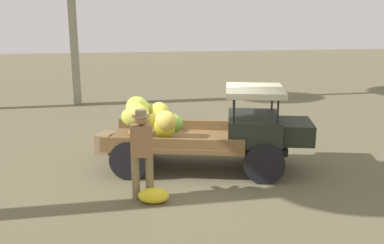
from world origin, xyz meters
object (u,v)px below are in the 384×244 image
at_px(truck, 209,129).
at_px(loose_banana_bunch, 154,196).
at_px(farmer, 142,149).
at_px(wooden_crate, 106,142).

distance_m(truck, loose_banana_bunch, 2.24).
height_order(farmer, wooden_crate, farmer).
xyz_separation_m(farmer, wooden_crate, (-0.78, 3.02, -0.73)).
relative_size(farmer, loose_banana_bunch, 2.94).
bearing_deg(loose_banana_bunch, farmer, 125.68).
bearing_deg(farmer, wooden_crate, 19.89).
xyz_separation_m(wooden_crate, loose_banana_bunch, (0.96, -3.27, -0.10)).
bearing_deg(truck, wooden_crate, 157.75).
relative_size(truck, loose_banana_bunch, 7.96).
height_order(truck, farmer, truck).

